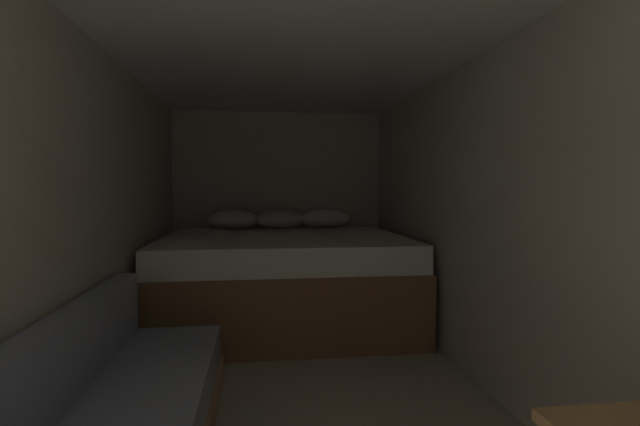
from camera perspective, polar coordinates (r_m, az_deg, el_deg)
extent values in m
plane|color=#A39984|center=(2.78, -2.30, -22.68)|extent=(7.34, 7.34, 0.00)
cube|color=beige|center=(5.20, -4.99, 0.86)|extent=(2.33, 0.05, 2.02)
cube|color=beige|center=(2.66, -27.59, -1.54)|extent=(0.05, 5.34, 2.02)
cube|color=beige|center=(2.85, 21.16, -1.13)|extent=(0.05, 5.34, 2.02)
cube|color=white|center=(2.64, -2.40, 21.53)|extent=(2.33, 5.34, 0.05)
cube|color=brown|center=(4.29, -4.36, -9.34)|extent=(2.11, 1.85, 0.57)
cube|color=white|center=(4.23, -4.39, -4.15)|extent=(2.07, 1.81, 0.21)
ellipsoid|color=white|center=(4.93, -10.36, -0.77)|extent=(0.50, 0.29, 0.20)
ellipsoid|color=white|center=(4.98, 0.62, -0.69)|extent=(0.50, 0.29, 0.20)
ellipsoid|color=white|center=(4.93, -4.85, -0.74)|extent=(0.50, 0.29, 0.20)
cube|color=#8C93A8|center=(1.97, -33.11, -18.52)|extent=(0.12, 2.84, 0.35)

